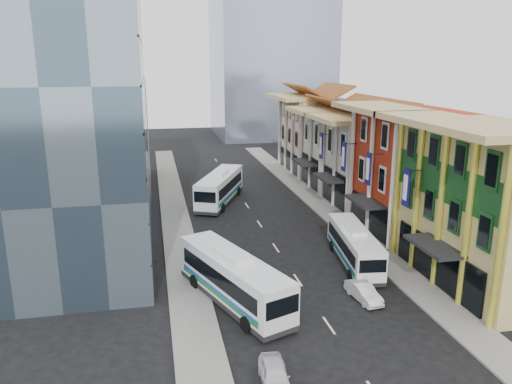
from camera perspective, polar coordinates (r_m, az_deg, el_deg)
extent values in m
plane|color=black|center=(32.84, 8.94, -15.67)|extent=(200.00, 200.00, 0.00)
cube|color=slate|center=(54.48, 9.19, -2.97)|extent=(3.00, 90.00, 0.15)
cube|color=slate|center=(51.08, -8.97, -4.18)|extent=(3.00, 90.00, 0.15)
cube|color=tan|center=(41.17, 25.29, -1.49)|extent=(8.00, 14.00, 12.00)
cube|color=#B02D13|center=(50.89, 17.28, 2.19)|extent=(8.00, 10.00, 12.00)
cube|color=beige|center=(59.37, 12.81, 3.25)|extent=(8.00, 9.00, 10.00)
cube|color=beige|center=(67.50, 9.66, 4.78)|extent=(8.00, 9.00, 10.00)
cube|color=beige|center=(77.15, 6.83, 6.51)|extent=(8.00, 12.00, 11.00)
cube|color=#44596C|center=(45.77, -20.45, 11.98)|extent=(12.00, 26.00, 30.00)
cube|color=gray|center=(69.17, -16.40, 6.31)|extent=(10.00, 18.00, 14.00)
imported|color=silver|center=(27.77, 2.15, -20.22)|extent=(1.79, 3.80, 1.25)
imported|color=silver|center=(36.96, 12.20, -11.14)|extent=(1.68, 3.70, 1.18)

